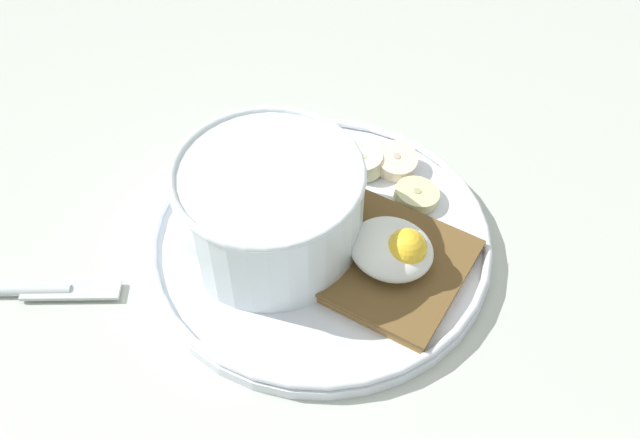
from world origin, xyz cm
name	(u,v)px	position (x,y,z in cm)	size (l,w,h in cm)	color
ground_plane	(320,253)	(0.00, 0.00, 1.00)	(120.00, 120.00, 2.00)	beige
plate	(320,239)	(0.00, 0.00, 2.80)	(25.51, 25.51, 1.60)	white
oatmeal_bowl	(270,206)	(2.96, 1.97, 6.68)	(13.45, 13.45, 7.29)	white
toast_slice	(391,262)	(-5.78, -0.22, 3.60)	(10.42, 10.42, 1.05)	brown
poached_egg	(395,247)	(-6.00, -0.18, 5.54)	(5.98, 5.33, 3.60)	white
banana_slice_front	(396,162)	(-1.55, -9.21, 3.80)	(4.81, 4.78, 1.87)	#FBE4C8
banana_slice_left	(417,195)	(-4.46, -7.05, 3.56)	(4.78, 4.81, 1.32)	beige
banana_slice_back	(363,163)	(0.72, -7.79, 3.77)	(3.98, 3.88, 1.70)	#F1EEBF
knife	(27,291)	(15.54, 14.63, 2.40)	(11.83, 8.01, 0.80)	silver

